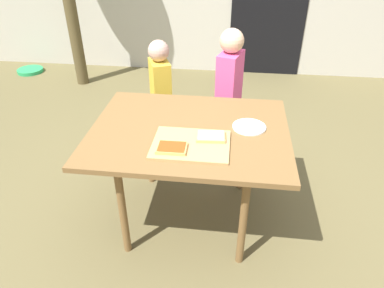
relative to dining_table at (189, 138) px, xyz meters
The scene contains 9 objects.
ground_plane 0.63m from the dining_table, ahead, with size 16.00×16.00×0.00m, color brown.
dining_table is the anchor object (origin of this frame).
cutting_board 0.19m from the dining_table, 79.87° to the right, with size 0.42×0.33×0.01m, color tan.
pizza_slice_far_right 0.19m from the dining_table, 37.85° to the right, with size 0.17×0.13×0.02m.
pizza_slice_near_left 0.27m from the dining_table, 104.40° to the right, with size 0.16×0.12×0.02m.
plate_white_right 0.36m from the dining_table, ahead, with size 0.20×0.20×0.01m, color white.
child_left 0.91m from the dining_table, 112.49° to the left, with size 0.22×0.28×0.96m.
child_right 0.73m from the dining_table, 73.24° to the left, with size 0.20×0.27×1.10m.
garden_hose_coil 3.48m from the dining_table, 135.47° to the left, with size 0.33×0.33×0.04m, color #279E58.
Camera 1 is at (0.23, -1.79, 1.75)m, focal length 33.22 mm.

